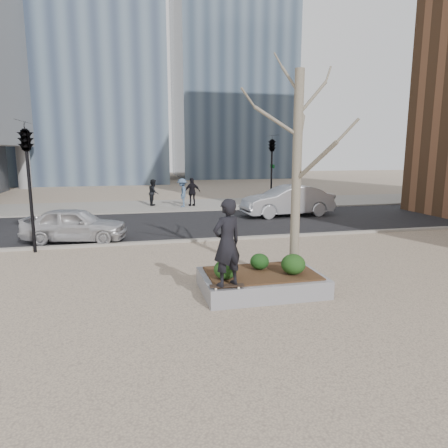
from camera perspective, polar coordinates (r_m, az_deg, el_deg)
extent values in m
plane|color=tan|center=(10.08, -0.19, -9.97)|extent=(120.00, 120.00, 0.00)
cube|color=black|center=(19.64, -6.74, 0.00)|extent=(60.00, 8.00, 0.02)
cube|color=gray|center=(26.53, -8.45, 2.63)|extent=(60.00, 6.00, 0.02)
cube|color=gray|center=(10.26, 5.32, -8.31)|extent=(3.00, 2.00, 0.45)
cube|color=#382314|center=(10.19, 5.34, -7.00)|extent=(2.70, 1.70, 0.04)
ellipsoid|color=#1A3B12|center=(9.56, 0.20, -6.50)|extent=(0.56, 0.56, 0.47)
ellipsoid|color=black|center=(10.38, 5.10, -5.36)|extent=(0.49, 0.49, 0.42)
ellipsoid|color=black|center=(10.07, 9.87, -5.69)|extent=(0.60, 0.60, 0.51)
imported|color=black|center=(8.83, 0.42, -2.70)|extent=(0.84, 0.71, 1.96)
imported|color=#BAB9BE|center=(16.60, -20.52, -0.08)|extent=(4.18, 2.35, 1.34)
imported|color=#A8AAB0|center=(22.14, 9.02, 3.30)|extent=(5.16, 2.15, 1.66)
imported|color=#595A65|center=(28.88, 28.94, 3.40)|extent=(4.79, 2.77, 1.31)
imported|color=black|center=(26.51, -10.01, 4.47)|extent=(0.80, 0.94, 1.71)
imported|color=#476080|center=(25.56, -5.99, 4.47)|extent=(0.80, 1.24, 1.81)
imported|color=black|center=(25.92, -4.55, 4.59)|extent=(1.13, 0.64, 1.82)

